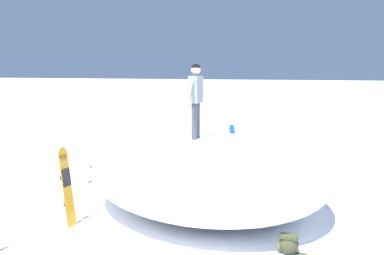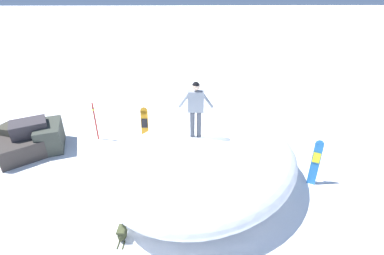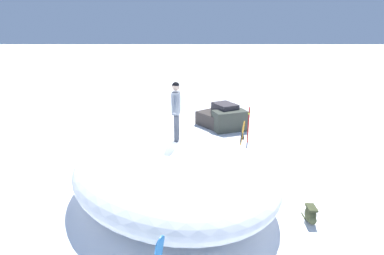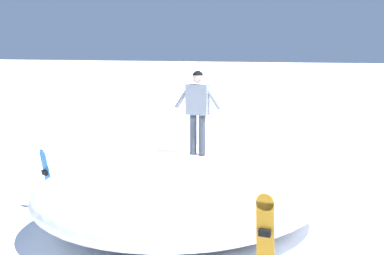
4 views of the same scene
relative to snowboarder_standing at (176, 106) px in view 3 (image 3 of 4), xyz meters
name	(u,v)px [view 3 (image 3 of 4)]	position (x,y,z in m)	size (l,w,h in m)	color
ground	(168,187)	(0.18, 0.33, -2.78)	(240.00, 240.00, 0.00)	white
snow_mound	(172,171)	(-0.32, 0.13, -1.92)	(6.59, 5.42, 1.72)	white
snowboarder_standing	(176,106)	(0.00, 0.00, 0.00)	(1.05, 0.24, 1.76)	#333842
snowboard_primary_upright	(241,142)	(1.94, -2.30, -1.89)	(0.30, 0.23, 1.73)	orange
backpack_near	(311,214)	(-1.57, -3.60, -2.54)	(0.62, 0.29, 0.48)	#383D23
backpack_far	(120,158)	(1.98, 2.34, -2.59)	(0.26, 0.56, 0.37)	#383D23
trail_marker_pole	(248,124)	(4.12, -3.00, -1.89)	(0.10, 0.10, 1.69)	#A51E19
rock_outcrop	(224,117)	(6.47, -2.13, -2.29)	(2.82, 2.71, 1.27)	#3B3F37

